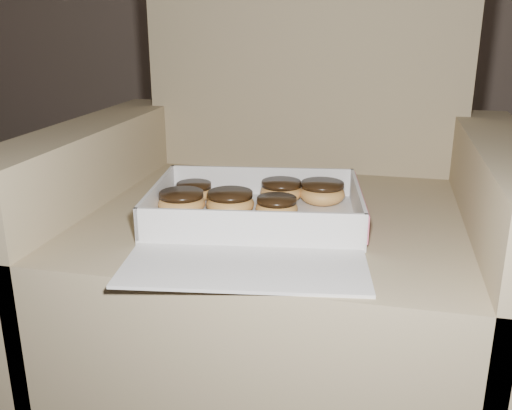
{
  "coord_description": "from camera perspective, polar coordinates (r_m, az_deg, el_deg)",
  "views": [
    {
      "loc": [
        0.06,
        -0.17,
        0.77
      ],
      "look_at": [
        -0.15,
        0.77,
        0.45
      ],
      "focal_mm": 40.0,
      "sensor_mm": 36.0,
      "label": 1
    }
  ],
  "objects": [
    {
      "name": "armchair",
      "position": [
        1.19,
        2.78,
        -5.12
      ],
      "size": [
        0.91,
        0.77,
        0.95
      ],
      "color": "#978B60",
      "rests_on": "floor"
    },
    {
      "name": "bakery_box",
      "position": [
        0.98,
        -0.0,
        -1.55
      ],
      "size": [
        0.42,
        0.47,
        0.06
      ],
      "rotation": [
        0.0,
        0.0,
        0.14
      ],
      "color": "silver",
      "rests_on": "armchair"
    },
    {
      "name": "donut_a",
      "position": [
        1.09,
        2.54,
        1.45
      ],
      "size": [
        0.08,
        0.08,
        0.04
      ],
      "color": "#DF9E4E",
      "rests_on": "bakery_box"
    },
    {
      "name": "donut_b",
      "position": [
        1.0,
        2.08,
        -0.19
      ],
      "size": [
        0.07,
        0.07,
        0.04
      ],
      "color": "#DF9E4E",
      "rests_on": "bakery_box"
    },
    {
      "name": "donut_c",
      "position": [
        1.03,
        -7.43,
        0.27
      ],
      "size": [
        0.08,
        0.08,
        0.04
      ],
      "color": "#DF9E4E",
      "rests_on": "bakery_box"
    },
    {
      "name": "donut_d",
      "position": [
        1.02,
        -2.59,
        0.27
      ],
      "size": [
        0.09,
        0.09,
        0.04
      ],
      "color": "#DF9E4E",
      "rests_on": "bakery_box"
    },
    {
      "name": "donut_e",
      "position": [
        1.1,
        -6.2,
        1.37
      ],
      "size": [
        0.07,
        0.07,
        0.04
      ],
      "color": "#DF9E4E",
      "rests_on": "bakery_box"
    },
    {
      "name": "donut_f",
      "position": [
        1.08,
        6.63,
        1.27
      ],
      "size": [
        0.09,
        0.09,
        0.04
      ],
      "color": "#DF9E4E",
      "rests_on": "bakery_box"
    },
    {
      "name": "crumb_a",
      "position": [
        1.01,
        2.53,
        -1.26
      ],
      "size": [
        0.01,
        0.01,
        0.0
      ],
      "primitive_type": "ellipsoid",
      "color": "black",
      "rests_on": "bakery_box"
    },
    {
      "name": "crumb_b",
      "position": [
        0.97,
        -7.58,
        -2.17
      ],
      "size": [
        0.01,
        0.01,
        0.0
      ],
      "primitive_type": "ellipsoid",
      "color": "black",
      "rests_on": "bakery_box"
    },
    {
      "name": "crumb_c",
      "position": [
        0.96,
        -2.43,
        -2.16
      ],
      "size": [
        0.01,
        0.01,
        0.0
      ],
      "primitive_type": "ellipsoid",
      "color": "black",
      "rests_on": "bakery_box"
    }
  ]
}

